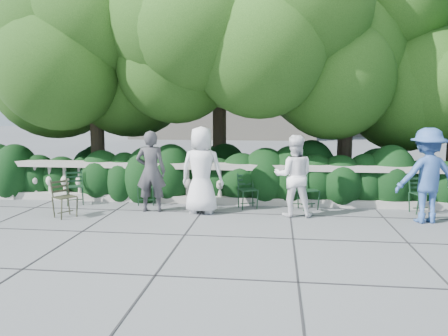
# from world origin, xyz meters

# --- Properties ---
(ground) EXTENTS (90.00, 90.00, 0.00)m
(ground) POSITION_xyz_m (0.00, 0.00, 0.00)
(ground) COLOR #52555A
(ground) RESTS_ON ground
(balustrade) EXTENTS (12.00, 0.44, 1.00)m
(balustrade) POSITION_xyz_m (0.00, 1.80, 0.49)
(balustrade) COLOR #9E998E
(balustrade) RESTS_ON ground
(shrub_hedge) EXTENTS (15.00, 2.60, 1.70)m
(shrub_hedge) POSITION_xyz_m (0.00, 3.00, 0.00)
(shrub_hedge) COLOR black
(shrub_hedge) RESTS_ON ground
(tree_canopy) EXTENTS (15.04, 6.52, 6.78)m
(tree_canopy) POSITION_xyz_m (0.69, 3.19, 3.96)
(tree_canopy) COLOR #3F3023
(tree_canopy) RESTS_ON ground
(chair_a) EXTENTS (0.50, 0.54, 0.84)m
(chair_a) POSITION_xyz_m (-1.94, 1.30, 0.00)
(chair_a) COLOR black
(chair_a) RESTS_ON ground
(chair_b) EXTENTS (0.61, 0.63, 0.84)m
(chair_b) POSITION_xyz_m (-3.65, 1.12, 0.00)
(chair_b) COLOR black
(chair_b) RESTS_ON ground
(chair_c) EXTENTS (0.51, 0.54, 0.84)m
(chair_c) POSITION_xyz_m (1.67, 1.30, 0.00)
(chair_c) COLOR black
(chair_c) RESTS_ON ground
(chair_d) EXTENTS (0.60, 0.62, 0.84)m
(chair_d) POSITION_xyz_m (1.99, 1.31, 0.00)
(chair_d) COLOR black
(chair_d) RESTS_ON ground
(chair_e) EXTENTS (0.59, 0.61, 0.84)m
(chair_e) POSITION_xyz_m (0.58, 1.22, 0.00)
(chair_e) COLOR black
(chair_e) RESTS_ON ground
(chair_f) EXTENTS (0.55, 0.58, 0.84)m
(chair_f) POSITION_xyz_m (4.46, 1.20, 0.00)
(chair_f) COLOR black
(chair_f) RESTS_ON ground
(chair_weathered) EXTENTS (0.64, 0.63, 0.84)m
(chair_weathered) POSITION_xyz_m (-3.23, -0.06, 0.00)
(chair_weathered) COLOR black
(chair_weathered) RESTS_ON ground
(person_businessman) EXTENTS (1.01, 0.71, 1.95)m
(person_businessman) POSITION_xyz_m (-0.48, 0.77, 0.98)
(person_businessman) COLOR silver
(person_businessman) RESTS_ON ground
(person_woman_grey) EXTENTS (0.72, 0.51, 1.85)m
(person_woman_grey) POSITION_xyz_m (-1.65, 0.79, 0.92)
(person_woman_grey) COLOR #39383C
(person_woman_grey) RESTS_ON ground
(person_casual_man) EXTENTS (0.88, 0.69, 1.78)m
(person_casual_man) POSITION_xyz_m (1.56, 0.75, 0.89)
(person_casual_man) COLOR white
(person_casual_man) RESTS_ON ground
(person_older_blue) EXTENTS (1.38, 0.97, 1.96)m
(person_older_blue) POSITION_xyz_m (4.25, 0.54, 0.98)
(person_older_blue) COLOR #325598
(person_older_blue) RESTS_ON ground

